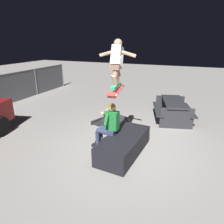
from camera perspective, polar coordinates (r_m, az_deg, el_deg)
name	(u,v)px	position (r m, az deg, el deg)	size (l,w,h in m)	color
ground_plane	(126,148)	(5.66, 4.09, -10.16)	(40.00, 40.00, 0.00)	gray
ledge_box_main	(124,145)	(5.31, 3.40, -9.28)	(1.86, 0.82, 0.49)	black
person_sitting_on_ledge	(108,124)	(5.29, -1.03, -3.42)	(0.60, 0.77, 1.33)	#2D3856
skateboard	(116,91)	(4.90, 1.17, 6.10)	(1.03, 0.31, 0.16)	#B72D2D
skater_airborne	(117,62)	(4.83, 1.41, 14.20)	(0.63, 0.89, 1.12)	#2D9E66
kicker_ramp	(110,122)	(7.18, -0.65, -2.91)	(1.19, 1.11, 0.32)	#28282D
picnic_table_back	(173,107)	(7.68, 17.04, 1.29)	(2.00, 1.75, 0.75)	#28282D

